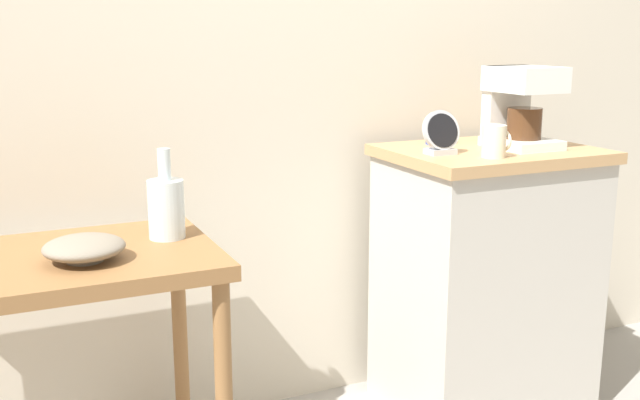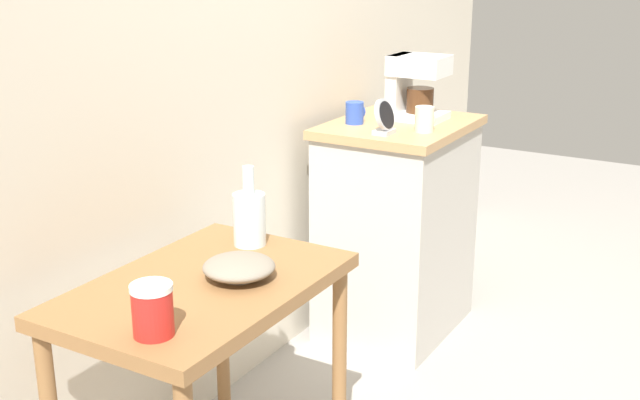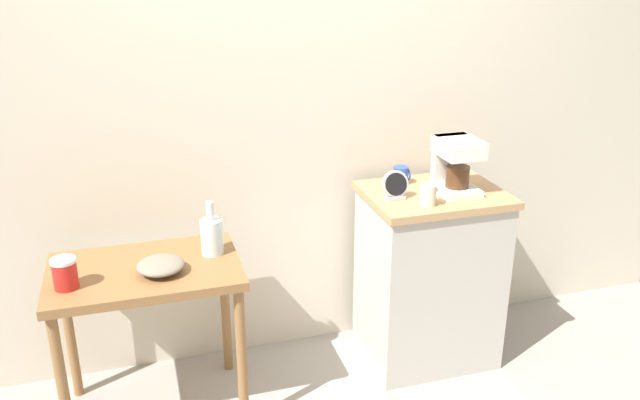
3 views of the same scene
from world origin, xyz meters
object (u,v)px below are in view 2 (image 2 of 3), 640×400
at_px(bowl_stoneware, 239,267).
at_px(canister_enamel, 153,310).
at_px(mug_blue, 355,113).
at_px(coffee_maker, 413,84).
at_px(table_clock, 386,119).
at_px(mug_small_cream, 425,119).
at_px(glass_carafe_vase, 249,217).

relative_size(bowl_stoneware, canister_enamel, 1.55).
bearing_deg(bowl_stoneware, mug_blue, 13.25).
bearing_deg(canister_enamel, coffee_maker, 4.61).
bearing_deg(table_clock, mug_blue, 59.90).
distance_m(bowl_stoneware, coffee_maker, 1.42).
relative_size(coffee_maker, mug_small_cream, 2.68).
xyz_separation_m(canister_enamel, mug_blue, (1.55, 0.30, 0.16)).
bearing_deg(mug_blue, glass_carafe_vase, -170.92).
distance_m(coffee_maker, mug_small_cream, 0.26).
xyz_separation_m(mug_blue, mug_small_cream, (0.01, -0.30, 0.00)).
height_order(bowl_stoneware, mug_blue, mug_blue).
height_order(glass_carafe_vase, canister_enamel, glass_carafe_vase).
bearing_deg(table_clock, glass_carafe_vase, 177.50).
bearing_deg(glass_carafe_vase, mug_blue, 9.08).
bearing_deg(mug_small_cream, glass_carafe_vase, 171.35).
xyz_separation_m(bowl_stoneware, glass_carafe_vase, (0.23, 0.13, 0.05)).
xyz_separation_m(glass_carafe_vase, mug_blue, (0.95, 0.15, 0.13)).
bearing_deg(bowl_stoneware, glass_carafe_vase, 28.74).
bearing_deg(bowl_stoneware, coffee_maker, 4.90).
distance_m(coffee_maker, table_clock, 0.32).
distance_m(bowl_stoneware, glass_carafe_vase, 0.27).
xyz_separation_m(glass_carafe_vase, canister_enamel, (-0.60, -0.15, -0.02)).
relative_size(canister_enamel, table_clock, 0.93).
xyz_separation_m(canister_enamel, mug_small_cream, (1.55, 0.00, 0.16)).
relative_size(mug_blue, mug_small_cream, 0.90).
relative_size(bowl_stoneware, mug_small_cream, 2.02).
xyz_separation_m(canister_enamel, coffee_maker, (1.75, 0.14, 0.25)).
relative_size(bowl_stoneware, glass_carafe_vase, 0.81).
bearing_deg(glass_carafe_vase, canister_enamel, -165.99).
height_order(coffee_maker, table_clock, coffee_maker).
xyz_separation_m(mug_blue, table_clock, (-0.11, -0.19, 0.02)).
bearing_deg(mug_small_cream, canister_enamel, -179.88).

